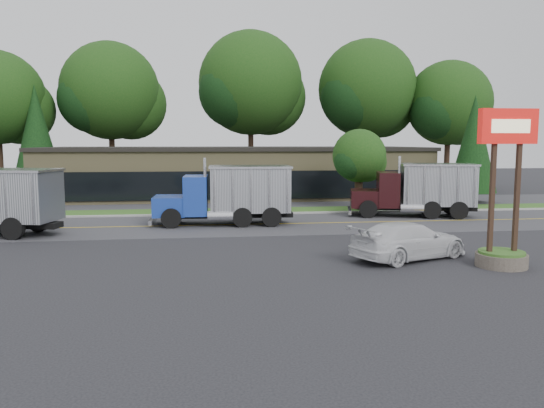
{
  "coord_description": "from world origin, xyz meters",
  "views": [
    {
      "loc": [
        -0.62,
        -21.07,
        4.71
      ],
      "look_at": [
        2.45,
        3.69,
        1.8
      ],
      "focal_mm": 35.0,
      "sensor_mm": 36.0,
      "label": 1
    }
  ],
  "objects_px": {
    "dump_truck_maroon": "(420,188)",
    "dump_truck_blue": "(231,193)",
    "rally_car": "(409,240)",
    "bilo_sign": "(504,214)"
  },
  "relations": [
    {
      "from": "rally_car",
      "to": "bilo_sign",
      "type": "bearing_deg",
      "value": -143.75
    },
    {
      "from": "dump_truck_maroon",
      "to": "dump_truck_blue",
      "type": "bearing_deg",
      "value": 22.42
    },
    {
      "from": "dump_truck_blue",
      "to": "bilo_sign",
      "type": "bearing_deg",
      "value": 131.72
    },
    {
      "from": "bilo_sign",
      "to": "rally_car",
      "type": "height_order",
      "value": "bilo_sign"
    },
    {
      "from": "dump_truck_blue",
      "to": "rally_car",
      "type": "xyz_separation_m",
      "value": [
        6.72,
        -9.94,
        -1.05
      ]
    },
    {
      "from": "dump_truck_blue",
      "to": "dump_truck_maroon",
      "type": "distance_m",
      "value": 12.2
    },
    {
      "from": "dump_truck_maroon",
      "to": "rally_car",
      "type": "xyz_separation_m",
      "value": [
        -5.33,
        -11.81,
        -1.05
      ]
    },
    {
      "from": "dump_truck_maroon",
      "to": "rally_car",
      "type": "height_order",
      "value": "dump_truck_maroon"
    },
    {
      "from": "bilo_sign",
      "to": "rally_car",
      "type": "bearing_deg",
      "value": 149.75
    },
    {
      "from": "bilo_sign",
      "to": "dump_truck_blue",
      "type": "distance_m",
      "value": 15.21
    }
  ]
}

